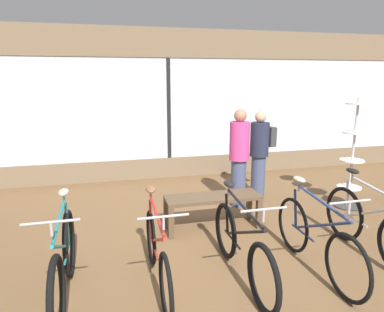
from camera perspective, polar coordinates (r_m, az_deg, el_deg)
name	(u,v)px	position (r m, az deg, el deg)	size (l,w,h in m)	color
ground_plane	(224,260)	(4.42, 5.40, -16.87)	(24.00, 24.00, 0.00)	brown
shop_back_wall	(169,104)	(7.48, -3.93, 8.66)	(12.00, 0.08, 3.20)	#7A664C
bicycle_far_left	(64,264)	(3.75, -20.59, -16.47)	(0.46, 1.78, 1.06)	black
bicycle_left	(157,254)	(3.78, -5.84, -15.91)	(0.46, 1.69, 1.01)	black
bicycle_center	(241,248)	(3.92, 8.23, -14.86)	(0.46, 1.75, 1.02)	black
bicycle_right	(316,239)	(4.26, 19.93, -12.90)	(0.46, 1.74, 1.03)	black
bicycle_far_right	(370,226)	(4.86, 27.51, -10.26)	(0.46, 1.73, 1.05)	black
accessory_rack	(352,164)	(6.40, 25.07, -1.18)	(0.48, 0.48, 1.88)	#333333
display_bench	(213,202)	(5.07, 3.49, -7.64)	(1.40, 0.44, 0.51)	brown
customer_near_rack	(260,151)	(6.43, 11.24, 0.74)	(0.54, 0.43, 1.60)	#424C6B
customer_by_window	(239,156)	(5.89, 7.86, -0.02)	(0.46, 0.46, 1.68)	#424C6B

